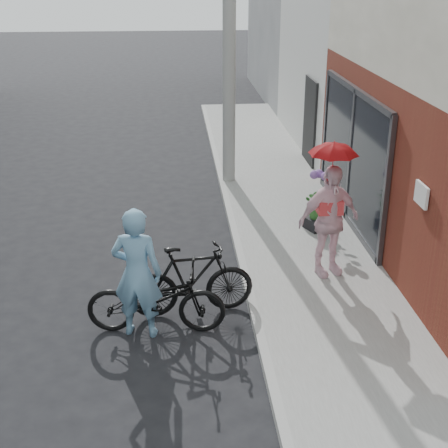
{
  "coord_description": "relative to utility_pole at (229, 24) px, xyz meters",
  "views": [
    {
      "loc": [
        -0.14,
        -7.39,
        4.71
      ],
      "look_at": [
        0.58,
        1.11,
        1.1
      ],
      "focal_mm": 50.0,
      "sensor_mm": 36.0,
      "label": 1
    }
  ],
  "objects": [
    {
      "name": "planter",
      "position": [
        1.38,
        -2.94,
        -3.27
      ],
      "size": [
        0.53,
        0.53,
        0.21
      ],
      "primitive_type": "cube",
      "rotation": [
        0.0,
        0.0,
        0.4
      ],
      "color": "black",
      "rests_on": "sidewalk"
    },
    {
      "name": "parasol",
      "position": [
        1.12,
        -4.69,
        -1.28
      ],
      "size": [
        0.71,
        0.71,
        0.62
      ],
      "primitive_type": "imported",
      "color": "red",
      "rests_on": "kimono_woman"
    },
    {
      "name": "officer",
      "position": [
        -1.77,
        -6.03,
        -2.58
      ],
      "size": [
        0.75,
        0.58,
        1.84
      ],
      "primitive_type": "imported",
      "rotation": [
        0.0,
        0.0,
        2.92
      ],
      "color": "#6899BA",
      "rests_on": "ground"
    },
    {
      "name": "kimono_woman",
      "position": [
        1.12,
        -4.69,
        -2.49
      ],
      "size": [
        1.13,
        0.73,
        1.78
      ],
      "primitive_type": "imported",
      "rotation": [
        0.0,
        0.0,
        0.31
      ],
      "color": "silver",
      "rests_on": "sidewalk"
    },
    {
      "name": "utility_pole",
      "position": [
        0.0,
        0.0,
        0.0
      ],
      "size": [
        0.28,
        0.28,
        7.0
      ],
      "primitive_type": "cylinder",
      "color": "#9E9E99",
      "rests_on": "ground"
    },
    {
      "name": "bike_right",
      "position": [
        -1.04,
        -5.56,
        -2.97
      ],
      "size": [
        1.82,
        0.71,
        1.07
      ],
      "primitive_type": "imported",
      "rotation": [
        0.0,
        0.0,
        1.69
      ],
      "color": "black",
      "rests_on": "ground"
    },
    {
      "name": "sidewalk",
      "position": [
        1.0,
        -4.0,
        -3.44
      ],
      "size": [
        2.2,
        24.0,
        0.12
      ],
      "primitive_type": "cube",
      "color": "gray",
      "rests_on": "ground"
    },
    {
      "name": "curb",
      "position": [
        -0.16,
        -4.0,
        -3.44
      ],
      "size": [
        0.12,
        24.0,
        0.12
      ],
      "primitive_type": "cube",
      "color": "#9E9E99",
      "rests_on": "ground"
    },
    {
      "name": "bike_left",
      "position": [
        -1.54,
        -5.98,
        -3.01
      ],
      "size": [
        1.93,
        0.82,
        0.99
      ],
      "primitive_type": "imported",
      "rotation": [
        0.0,
        0.0,
        1.48
      ],
      "color": "black",
      "rests_on": "ground"
    },
    {
      "name": "potted_plant",
      "position": [
        1.38,
        -2.94,
        -2.87
      ],
      "size": [
        0.53,
        0.46,
        0.59
      ],
      "primitive_type": "imported",
      "color": "#2F692A",
      "rests_on": "planter"
    },
    {
      "name": "ground",
      "position": [
        -1.1,
        -6.0,
        -3.5
      ],
      "size": [
        80.0,
        80.0,
        0.0
      ],
      "primitive_type": "plane",
      "color": "black",
      "rests_on": "ground"
    }
  ]
}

